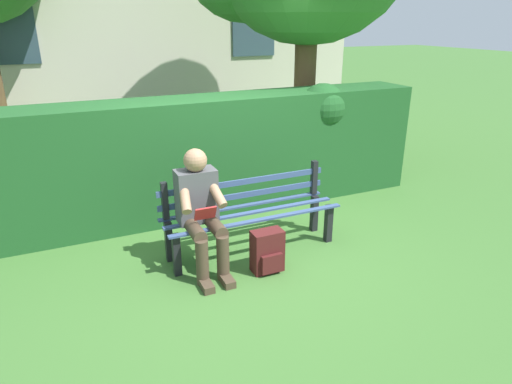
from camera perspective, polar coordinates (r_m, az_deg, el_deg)
ground at (r=4.77m, az=-0.50°, el=-7.40°), size 60.00×60.00×0.00m
park_bench at (r=4.63m, az=-0.82°, el=-2.56°), size 1.84×0.46×0.82m
person_seated at (r=4.23m, az=-7.05°, el=-2.07°), size 0.44×0.73×1.17m
hedge_backdrop at (r=5.46m, az=-9.10°, el=4.50°), size 6.27×0.74×1.51m
backpack at (r=4.31m, az=1.46°, el=-7.59°), size 0.30×0.24×0.42m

